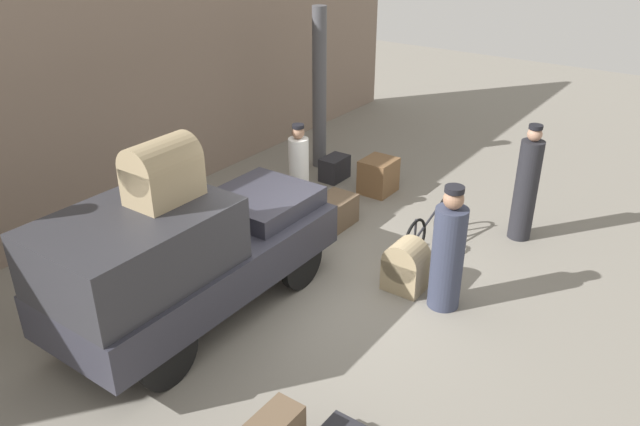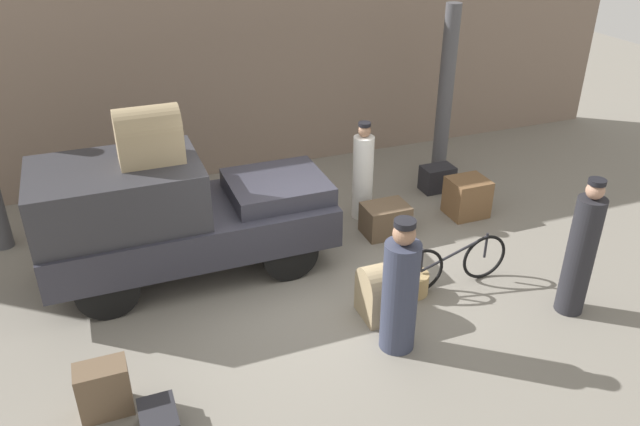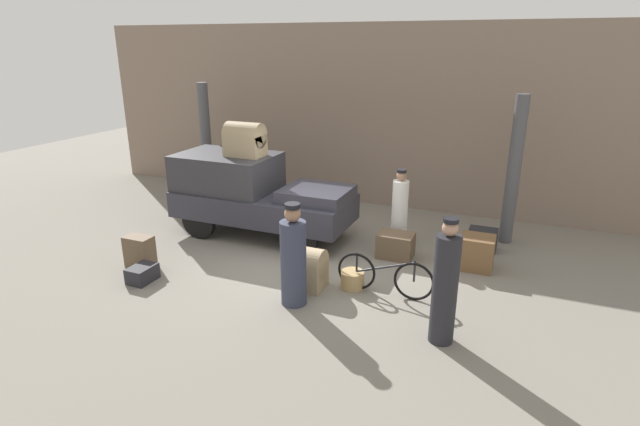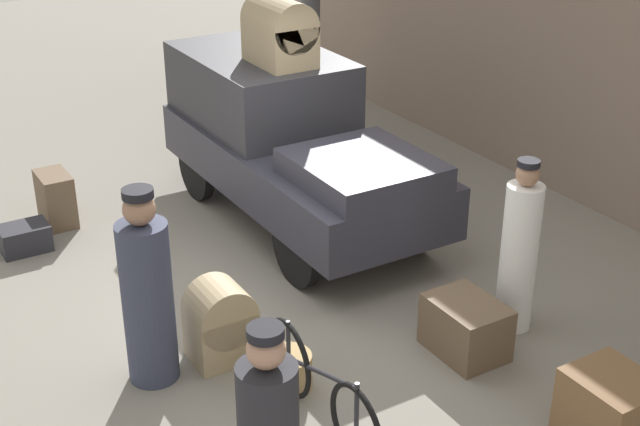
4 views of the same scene
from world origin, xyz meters
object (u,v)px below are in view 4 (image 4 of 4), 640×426
object	(u,v)px
suitcase_tan_flat	(466,327)
trunk_on_truck_roof	(280,32)
trunk_wicker_pale	(56,199)
porter_with_bicycle	(519,253)
trunk_barrel_dark	(221,322)
trunk_umber_medium	(610,414)
bicycle	(321,390)
truck	(288,137)
wicker_basket	(287,371)
conductor_in_dark_uniform	(147,296)
trunk_large_brown	(25,238)

from	to	relation	value
suitcase_tan_flat	trunk_on_truck_roof	world-z (taller)	trunk_on_truck_roof
trunk_wicker_pale	porter_with_bicycle	bearing A→B (deg)	34.77
trunk_wicker_pale	suitcase_tan_flat	xyz separation A→B (m)	(4.34, 2.30, -0.05)
porter_with_bicycle	trunk_barrel_dark	xyz separation A→B (m)	(-0.89, -2.49, -0.39)
trunk_umber_medium	trunk_wicker_pale	world-z (taller)	trunk_umber_medium
trunk_barrel_dark	bicycle	bearing A→B (deg)	11.53
truck	porter_with_bicycle	xyz separation A→B (m)	(3.11, 0.59, -0.20)
wicker_basket	trunk_on_truck_roof	xyz separation A→B (m)	(-3.01, 1.61, 1.94)
conductor_in_dark_uniform	wicker_basket	bearing A→B (deg)	51.54
trunk_large_brown	trunk_on_truck_roof	xyz separation A→B (m)	(0.51, 2.83, 1.95)
conductor_in_dark_uniform	trunk_umber_medium	xyz separation A→B (m)	(2.57, 2.53, -0.46)
trunk_wicker_pale	trunk_barrel_dark	xyz separation A→B (m)	(3.34, 0.45, 0.06)
truck	trunk_large_brown	world-z (taller)	truck
conductor_in_dark_uniform	trunk_wicker_pale	bearing A→B (deg)	177.47
truck	wicker_basket	xyz separation A→B (m)	(2.87, -1.61, -0.80)
trunk_large_brown	trunk_on_truck_roof	bearing A→B (deg)	79.75
bicycle	conductor_in_dark_uniform	world-z (taller)	conductor_in_dark_uniform
bicycle	trunk_large_brown	world-z (taller)	bicycle
wicker_basket	conductor_in_dark_uniform	world-z (taller)	conductor_in_dark_uniform
trunk_large_brown	trunk_on_truck_roof	size ratio (longest dim) A/B	0.64
conductor_in_dark_uniform	trunk_umber_medium	world-z (taller)	conductor_in_dark_uniform
trunk_wicker_pale	trunk_on_truck_roof	world-z (taller)	trunk_on_truck_roof
trunk_large_brown	trunk_barrel_dark	xyz separation A→B (m)	(2.87, 0.94, 0.21)
truck	trunk_umber_medium	bearing A→B (deg)	0.41
wicker_basket	porter_with_bicycle	bearing A→B (deg)	83.75
conductor_in_dark_uniform	trunk_barrel_dark	world-z (taller)	conductor_in_dark_uniform
suitcase_tan_flat	trunk_barrel_dark	bearing A→B (deg)	-118.49
suitcase_tan_flat	trunk_on_truck_roof	bearing A→B (deg)	179.13
trunk_on_truck_roof	wicker_basket	bearing A→B (deg)	-28.17
wicker_basket	trunk_umber_medium	distance (m)	2.50
bicycle	trunk_barrel_dark	xyz separation A→B (m)	(-1.22, -0.25, 0.01)
trunk_large_brown	trunk_wicker_pale	xyz separation A→B (m)	(-0.47, 0.49, 0.16)
wicker_basket	porter_with_bicycle	size ratio (longest dim) A/B	0.25
trunk_barrel_dark	conductor_in_dark_uniform	bearing A→B (deg)	-94.60
wicker_basket	trunk_on_truck_roof	bearing A→B (deg)	151.83
wicker_basket	suitcase_tan_flat	bearing A→B (deg)	77.38
porter_with_bicycle	wicker_basket	bearing A→B (deg)	-96.25
trunk_wicker_pale	trunk_barrel_dark	bearing A→B (deg)	7.73
trunk_barrel_dark	wicker_basket	bearing A→B (deg)	23.32
wicker_basket	trunk_on_truck_roof	size ratio (longest dim) A/B	0.51
conductor_in_dark_uniform	trunk_barrel_dark	distance (m)	0.73
trunk_barrel_dark	trunk_on_truck_roof	xyz separation A→B (m)	(-2.36, 1.89, 1.74)
truck	trunk_barrel_dark	world-z (taller)	truck
truck	trunk_wicker_pale	xyz separation A→B (m)	(-1.13, -2.35, -0.65)
bicycle	suitcase_tan_flat	xyz separation A→B (m)	(-0.22, 1.59, -0.10)
porter_with_bicycle	conductor_in_dark_uniform	bearing A→B (deg)	-106.95
porter_with_bicycle	suitcase_tan_flat	xyz separation A→B (m)	(0.11, -0.64, -0.50)
bicycle	porter_with_bicycle	world-z (taller)	porter_with_bicycle
trunk_wicker_pale	suitcase_tan_flat	bearing A→B (deg)	27.86
porter_with_bicycle	trunk_umber_medium	distance (m)	1.78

